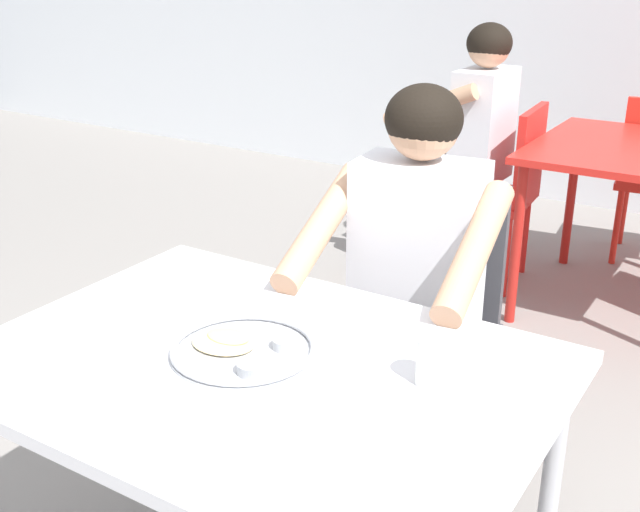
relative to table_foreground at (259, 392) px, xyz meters
The scene contains 8 objects.
table_foreground is the anchor object (origin of this frame).
thali_tray 0.10m from the table_foreground, 166.03° to the left, with size 0.31×0.31×0.03m.
drinking_cup 0.38m from the table_foreground, 18.57° to the left, with size 0.07×0.07×0.10m.
chair_foreground 0.86m from the table_foreground, 89.31° to the left, with size 0.43×0.45×0.89m.
diner_foreground 0.62m from the table_foreground, 87.30° to the left, with size 0.53×0.58×1.21m.
table_background_red 2.35m from the table_foreground, 83.41° to the left, with size 0.84×0.93×0.74m.
chair_red_left 2.36m from the table_foreground, 97.13° to the left, with size 0.41×0.44×0.85m.
patron_background 2.40m from the table_foreground, 102.56° to the left, with size 0.56×0.49×1.21m.
Camera 1 is at (0.89, -1.20, 1.54)m, focal length 44.54 mm.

